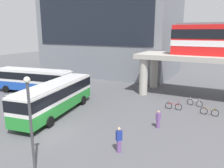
% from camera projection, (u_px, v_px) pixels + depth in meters
% --- Properties ---
extents(ground_plane, '(120.00, 120.00, 0.00)m').
position_uv_depth(ground_plane, '(108.00, 100.00, 27.24)').
color(ground_plane, '#515156').
extents(station_building, '(24.80, 15.52, 21.73)m').
position_uv_depth(station_building, '(112.00, 18.00, 43.99)').
color(station_building, slate).
rests_on(station_building, ground_plane).
extents(bus_main, '(4.23, 11.30, 3.22)m').
position_uv_depth(bus_main, '(56.00, 95.00, 22.26)').
color(bus_main, '#268C33').
rests_on(bus_main, ground_plane).
extents(bus_secondary, '(11.30, 4.23, 3.22)m').
position_uv_depth(bus_secondary, '(33.00, 78.00, 30.12)').
color(bus_secondary, '#1E4CB2').
rests_on(bus_secondary, ground_plane).
extents(bicycle_brown, '(1.79, 0.23, 1.04)m').
position_uv_depth(bicycle_brown, '(209.00, 112.00, 22.19)').
color(bicycle_brown, black).
rests_on(bicycle_brown, ground_plane).
extents(bicycle_silver, '(1.75, 0.50, 1.04)m').
position_uv_depth(bicycle_silver, '(195.00, 103.00, 25.00)').
color(bicycle_silver, black).
rests_on(bicycle_silver, ground_plane).
extents(bicycle_red, '(1.79, 0.15, 1.04)m').
position_uv_depth(bicycle_red, '(173.00, 106.00, 23.86)').
color(bicycle_red, black).
rests_on(bicycle_red, ground_plane).
extents(pedestrian_near_building, '(0.46, 0.47, 1.83)m').
position_uv_depth(pedestrian_near_building, '(119.00, 140.00, 15.27)').
color(pedestrian_near_building, '#724C8C').
rests_on(pedestrian_near_building, ground_plane).
extents(pedestrian_walking_across, '(0.40, 0.47, 1.56)m').
position_uv_depth(pedestrian_walking_across, '(158.00, 120.00, 19.21)').
color(pedestrian_walking_across, '#724C8C').
rests_on(pedestrian_walking_across, ground_plane).
extents(lamp_post, '(0.36, 0.36, 5.77)m').
position_uv_depth(lamp_post, '(30.00, 117.00, 12.56)').
color(lamp_post, '#3F3F44').
rests_on(lamp_post, ground_plane).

